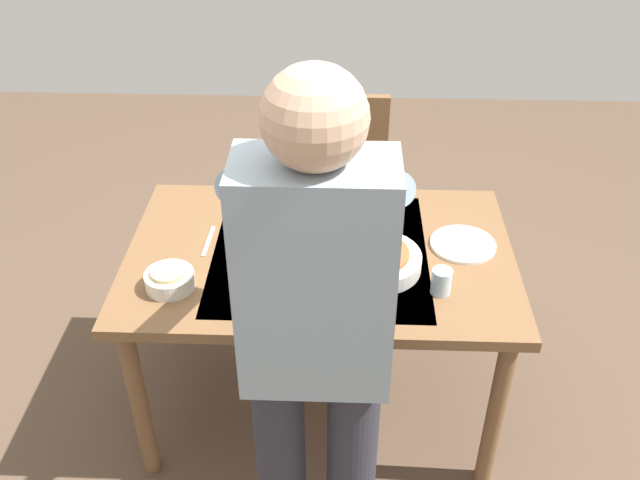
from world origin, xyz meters
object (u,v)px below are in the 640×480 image
side_bowl_salad (312,198)px  water_cup_near_left (441,281)px  dining_table (320,270)px  side_bowl_bread (170,279)px  water_cup_near_right (358,206)px  dinner_plate_near (286,259)px  person_server (316,342)px  wine_glass_right (286,289)px  wine_bottle (326,267)px  chair_near (343,184)px  dinner_plate_far (463,244)px  serving_bowl_pasta (377,260)px  wine_glass_left (392,204)px

side_bowl_salad → water_cup_near_left: bearing=130.7°
dining_table → side_bowl_bread: size_ratio=8.40×
water_cup_near_right → dinner_plate_near: bearing=48.9°
person_server → wine_glass_right: size_ratio=11.19×
wine_bottle → water_cup_near_left: size_ratio=3.37×
chair_near → wine_glass_right: chair_near is taller
dinner_plate_near → wine_bottle: bearing=128.4°
dining_table → dinner_plate_far: bearing=-173.7°
side_bowl_salad → side_bowl_bread: (0.44, 0.51, 0.00)m
dinner_plate_near → dinner_plate_far: (-0.62, -0.11, 0.00)m
water_cup_near_right → side_bowl_salad: bearing=-22.5°
serving_bowl_pasta → dinner_plate_near: 0.31m
water_cup_near_left → serving_bowl_pasta: water_cup_near_left is taller
dining_table → chair_near: 0.83m
chair_near → water_cup_near_right: (-0.06, 0.59, 0.25)m
wine_bottle → dinner_plate_far: (-0.47, -0.29, -0.10)m
side_bowl_salad → wine_glass_right: bearing=85.4°
water_cup_near_left → dinner_plate_far: water_cup_near_left is taller
side_bowl_bread → person_server: bearing=135.7°
wine_glass_left → dinner_plate_far: wine_glass_left is taller
wine_glass_left → wine_glass_right: bearing=55.1°
dining_table → wine_glass_left: (-0.25, -0.16, 0.19)m
wine_glass_right → side_bowl_bread: size_ratio=0.94×
wine_bottle → dinner_plate_near: 0.25m
chair_near → water_cup_near_left: bearing=107.4°
wine_glass_left → side_bowl_salad: wine_glass_left is taller
person_server → dinner_plate_near: (0.13, -0.64, -0.22)m
person_server → wine_bottle: size_ratio=5.71×
side_bowl_salad → dinner_plate_near: bearing=78.2°
serving_bowl_pasta → side_bowl_salad: bearing=-58.6°
wine_bottle → dinner_plate_far: size_ratio=1.29×
water_cup_near_left → serving_bowl_pasta: size_ratio=0.29×
serving_bowl_pasta → wine_glass_right: bearing=41.5°
dinner_plate_far → dinner_plate_near: bearing=10.0°
dining_table → dinner_plate_near: dinner_plate_near is taller
dining_table → side_bowl_bread: side_bowl_bread is taller
chair_near → water_cup_near_right: 0.64m
water_cup_near_right → side_bowl_salad: (0.17, -0.07, -0.01)m
chair_near → wine_bottle: wine_bottle is taller
serving_bowl_pasta → dinner_plate_near: (0.31, -0.03, -0.03)m
water_cup_near_right → serving_bowl_pasta: bearing=101.2°
wine_glass_left → water_cup_near_left: 0.39m
person_server → wine_bottle: bearing=-91.5°
dining_table → water_cup_near_left: bearing=152.5°
water_cup_near_left → dinner_plate_near: bearing=-16.7°
wine_glass_right → dinner_plate_far: 0.72m
wine_glass_right → side_bowl_bread: bearing=-17.6°
wine_glass_right → serving_bowl_pasta: 0.39m
wine_bottle → side_bowl_salad: wine_bottle is taller
wine_glass_right → wine_glass_left: bearing=-124.9°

